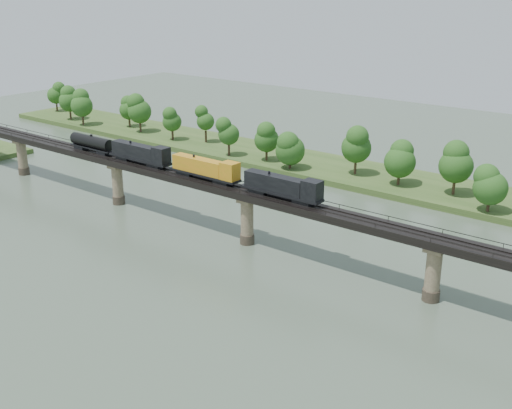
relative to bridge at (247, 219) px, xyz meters
The scene contains 6 objects.
ground 30.49m from the bridge, 90.00° to the right, with size 400.00×400.00×0.00m, color #3C4D3C.
far_bank 55.20m from the bridge, 90.00° to the left, with size 300.00×24.00×1.60m, color #334D1E.
bridge is the anchor object (origin of this frame).
bridge_superstructure 6.33m from the bridge, 90.00° to the left, with size 220.00×4.90×0.75m.
far_treeline 51.30m from the bridge, 99.23° to the left, with size 289.06×17.54×13.60m.
freight_train 19.92m from the bridge, behind, with size 73.09×2.85×5.03m.
Camera 1 is at (76.83, -64.67, 51.48)m, focal length 45.00 mm.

